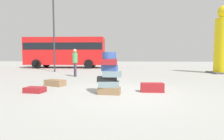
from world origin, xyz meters
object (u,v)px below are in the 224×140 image
(suitcase_maroon_foreground_near, at_px, (152,87))
(person_bearded_onlooker, at_px, (75,60))
(suitcase_slate_white_trunk, at_px, (107,80))
(suitcase_brown_right_side, at_px, (55,83))
(parked_bus, at_px, (66,51))
(yellow_dummy_statue, at_px, (223,43))
(lamp_post, at_px, (54,16))
(suitcase_tower, at_px, (109,76))
(suitcase_maroon_foreground_far, at_px, (35,90))

(suitcase_maroon_foreground_near, height_order, person_bearded_onlooker, person_bearded_onlooker)
(person_bearded_onlooker, bearing_deg, suitcase_slate_white_trunk, 17.17)
(suitcase_brown_right_side, relative_size, parked_bus, 0.10)
(suitcase_slate_white_trunk, xyz_separation_m, yellow_dummy_statue, (7.64, 5.19, 2.01))
(parked_bus, xyz_separation_m, lamp_post, (0.84, -5.22, 2.49))
(suitcase_tower, xyz_separation_m, suitcase_brown_right_side, (-2.34, 1.46, -0.45))
(person_bearded_onlooker, relative_size, lamp_post, 0.24)
(suitcase_maroon_foreground_far, height_order, lamp_post, lamp_post)
(yellow_dummy_statue, bearing_deg, person_bearded_onlooker, -163.86)
(yellow_dummy_statue, height_order, parked_bus, yellow_dummy_statue)
(person_bearded_onlooker, distance_m, yellow_dummy_statue, 10.27)
(suitcase_brown_right_side, height_order, parked_bus, parked_bus)
(suitcase_maroon_foreground_far, distance_m, yellow_dummy_statue, 12.64)
(suitcase_brown_right_side, bearing_deg, person_bearded_onlooker, 113.73)
(suitcase_maroon_foreground_near, height_order, yellow_dummy_statue, yellow_dummy_statue)
(suitcase_maroon_foreground_near, relative_size, suitcase_slate_white_trunk, 0.96)
(suitcase_tower, distance_m, suitcase_slate_white_trunk, 2.70)
(suitcase_maroon_foreground_far, distance_m, parked_bus, 13.92)
(parked_bus, bearing_deg, yellow_dummy_statue, -25.19)
(suitcase_brown_right_side, distance_m, lamp_post, 8.42)
(person_bearded_onlooker, bearing_deg, yellow_dummy_statue, 80.69)
(suitcase_slate_white_trunk, relative_size, parked_bus, 0.10)
(suitcase_tower, relative_size, person_bearded_onlooker, 0.81)
(suitcase_maroon_foreground_near, xyz_separation_m, parked_bus, (-7.30, 13.00, 1.68))
(yellow_dummy_statue, bearing_deg, lamp_post, 178.16)
(suitcase_maroon_foreground_near, height_order, suitcase_slate_white_trunk, suitcase_maroon_foreground_near)
(suitcase_brown_right_side, distance_m, suitcase_slate_white_trunk, 2.31)
(suitcase_brown_right_side, distance_m, parked_bus, 12.62)
(suitcase_maroon_foreground_near, bearing_deg, suitcase_brown_right_side, 164.68)
(person_bearded_onlooker, bearing_deg, suitcase_maroon_foreground_near, 15.22)
(suitcase_maroon_foreground_near, xyz_separation_m, suitcase_slate_white_trunk, (-1.74, 2.19, -0.04))
(suitcase_maroon_foreground_far, xyz_separation_m, lamp_post, (-2.60, 8.16, 4.24))
(suitcase_maroon_foreground_far, relative_size, person_bearded_onlooker, 0.38)
(suitcase_slate_white_trunk, bearing_deg, yellow_dummy_statue, 47.90)
(person_bearded_onlooker, relative_size, parked_bus, 0.20)
(suitcase_maroon_foreground_near, height_order, lamp_post, lamp_post)
(suitcase_brown_right_side, xyz_separation_m, lamp_post, (-2.73, 6.77, 4.20))
(suitcase_slate_white_trunk, bearing_deg, lamp_post, 143.89)
(yellow_dummy_statue, height_order, lamp_post, lamp_post)
(suitcase_maroon_foreground_near, bearing_deg, suitcase_maroon_foreground_far, -174.51)
(suitcase_tower, bearing_deg, suitcase_maroon_foreground_far, 178.51)
(suitcase_slate_white_trunk, distance_m, parked_bus, 12.27)
(suitcase_brown_right_side, bearing_deg, lamp_post, 132.84)
(suitcase_maroon_foreground_far, bearing_deg, suitcase_brown_right_side, 91.74)
(suitcase_tower, relative_size, lamp_post, 0.20)
(suitcase_tower, bearing_deg, lamp_post, 121.64)
(suitcase_slate_white_trunk, height_order, parked_bus, parked_bus)
(person_bearded_onlooker, bearing_deg, suitcase_tower, 1.28)
(suitcase_brown_right_side, distance_m, yellow_dummy_statue, 11.72)
(suitcase_tower, bearing_deg, parked_bus, 113.73)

